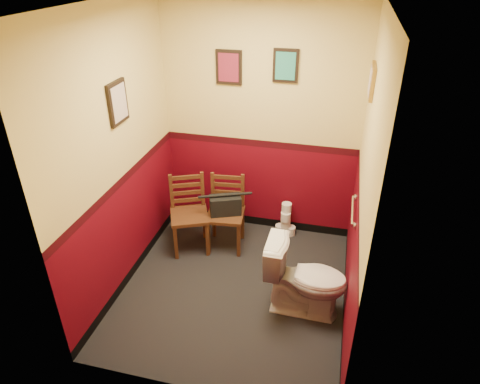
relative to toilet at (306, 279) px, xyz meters
name	(u,v)px	position (x,y,z in m)	size (l,w,h in m)	color
floor	(234,288)	(-0.72, 0.12, -0.38)	(2.20, 2.40, 0.00)	black
ceiling	(232,3)	(-0.72, 0.12, 2.32)	(2.20, 2.40, 0.00)	silver
wall_back	(260,123)	(-0.72, 1.32, 0.97)	(2.20, 2.70, 0.00)	#560512
wall_front	(186,254)	(-0.72, -1.08, 0.97)	(2.20, 2.70, 0.00)	#560512
wall_left	(118,158)	(-1.82, 0.12, 0.97)	(2.40, 2.70, 0.00)	#560512
wall_right	(363,186)	(0.38, 0.12, 0.97)	(2.40, 2.70, 0.00)	#560512
grab_bar	(353,211)	(0.35, 0.37, 0.57)	(0.05, 0.56, 0.06)	silver
framed_print_back_a	(229,67)	(-1.07, 1.30, 1.57)	(0.28, 0.04, 0.36)	black
framed_print_back_b	(286,66)	(-0.47, 1.30, 1.62)	(0.26, 0.04, 0.34)	black
framed_print_left	(118,103)	(-1.80, 0.22, 1.47)	(0.04, 0.30, 0.38)	black
framed_print_right	(372,81)	(0.36, 0.72, 1.67)	(0.04, 0.34, 0.28)	olive
toilet	(306,279)	(0.00, 0.00, 0.00)	(0.43, 0.77, 0.75)	white
toilet_brush	(328,312)	(0.24, -0.05, -0.32)	(0.11, 0.11, 0.38)	silver
chair_left	(189,214)	(-1.39, 0.71, 0.06)	(0.54, 0.54, 0.88)	#4D2A17
chair_right	(226,213)	(-1.00, 0.84, 0.05)	(0.44, 0.44, 0.86)	#4D2A17
handbag	(225,205)	(-0.99, 0.80, 0.18)	(0.38, 0.29, 0.25)	black
tp_stack	(286,221)	(-0.36, 1.20, -0.20)	(0.25, 0.15, 0.43)	silver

